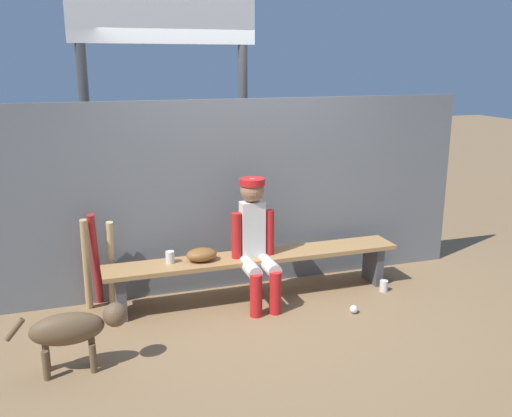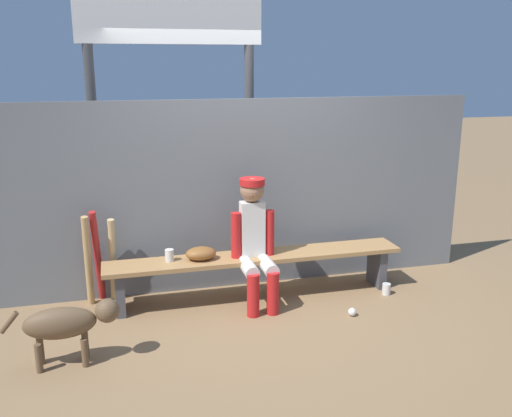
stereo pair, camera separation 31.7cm
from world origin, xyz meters
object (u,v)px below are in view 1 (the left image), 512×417
bat_wood_tan (87,265)px  cup_on_bench (170,257)px  scoreboard (172,51)px  baseball_glove (202,255)px  cup_on_ground (384,286)px  bat_wood_natural (111,263)px  bat_aluminum_red (96,260)px  dugout_bench (256,263)px  baseball (354,309)px  dog (75,328)px  player_seated (256,238)px

bat_wood_tan → cup_on_bench: 0.74m
scoreboard → baseball_glove: bearing=-89.1°
cup_on_ground → scoreboard: scoreboard is taller
bat_wood_natural → bat_aluminum_red: bearing=175.0°
bat_wood_tan → bat_wood_natural: bearing=16.3°
dugout_bench → bat_wood_natural: size_ratio=3.47×
bat_wood_natural → baseball: bat_wood_natural is taller
bat_wood_tan → baseball: 2.42m
baseball_glove → scoreboard: 2.07m
baseball → cup_on_ground: bearing=34.3°
bat_wood_natural → dog: bat_wood_natural is taller
cup_on_ground → bat_aluminum_red: bearing=168.7°
bat_wood_natural → bat_aluminum_red: (-0.13, 0.01, 0.05)m
baseball_glove → dog: (-1.12, -0.82, -0.16)m
dugout_bench → baseball: (0.73, -0.60, -0.31)m
player_seated → bat_wood_natural: 1.34m
baseball_glove → bat_wood_tan: size_ratio=0.32×
bat_wood_natural → dog: size_ratio=0.96×
baseball → baseball_glove: bearing=154.2°
dugout_bench → cup_on_ground: size_ratio=25.59×
dugout_bench → bat_aluminum_red: bat_aluminum_red is taller
bat_wood_natural → dog: 1.14m
baseball_glove → scoreboard: size_ratio=0.08×
baseball_glove → baseball: baseball_glove is taller
baseball_glove → dugout_bench: bearing=0.0°
bat_aluminum_red → cup_on_ground: (2.68, -0.53, -0.40)m
cup_on_ground → dog: bearing=-168.8°
scoreboard → bat_wood_tan: bearing=-140.2°
bat_wood_natural → dog: (-0.34, -1.09, -0.07)m
bat_wood_tan → cup_on_bench: bearing=-13.1°
bat_aluminum_red → cup_on_ground: bat_aluminum_red is taller
dugout_bench → scoreboard: bearing=117.6°
dugout_bench → scoreboard: (-0.54, 1.03, 1.95)m
baseball_glove → cup_on_bench: baseball_glove is taller
player_seated → dog: bearing=-156.0°
baseball_glove → bat_wood_tan: 1.02m
cup_on_bench → baseball: bearing=-22.8°
scoreboard → dog: 2.91m
baseball → dugout_bench: bearing=140.2°
bat_wood_tan → dog: bearing=-96.6°
dugout_bench → bat_aluminum_red: bearing=169.0°
bat_wood_natural → scoreboard: 2.17m
player_seated → scoreboard: bearing=113.9°
bat_wood_tan → bat_aluminum_red: bearing=42.1°
dugout_bench → baseball: 0.99m
player_seated → dog: player_seated is taller
dugout_bench → scoreboard: scoreboard is taller
bat_wood_natural → bat_wood_tan: size_ratio=0.93×
scoreboard → dugout_bench: bearing=-62.4°
cup_on_bench → bat_wood_tan: bearing=166.9°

